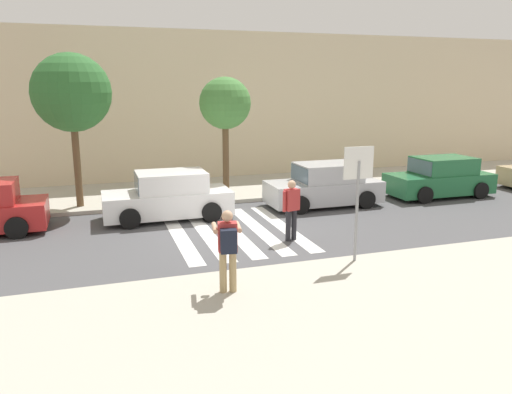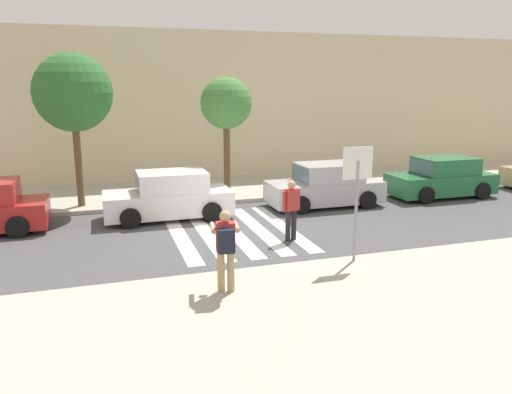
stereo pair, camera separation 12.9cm
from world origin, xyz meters
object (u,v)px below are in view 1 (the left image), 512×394
at_px(stop_sign, 358,178).
at_px(parked_car_green, 440,178).
at_px(photographer_with_backpack, 228,244).
at_px(parked_car_silver, 325,186).
at_px(parked_car_white, 169,197).
at_px(street_tree_west, 71,93).
at_px(pedestrian_crossing, 291,207).
at_px(street_tree_center, 225,104).

xyz_separation_m(stop_sign, parked_car_green, (6.99, 5.82, -1.43)).
bearing_deg(stop_sign, photographer_with_backpack, -165.36).
distance_m(stop_sign, parked_car_silver, 6.32).
relative_size(parked_car_white, street_tree_west, 0.79).
height_order(stop_sign, photographer_with_backpack, stop_sign).
height_order(stop_sign, parked_car_silver, stop_sign).
distance_m(photographer_with_backpack, pedestrian_crossing, 4.24).
bearing_deg(street_tree_center, street_tree_west, 178.82).
bearing_deg(parked_car_white, street_tree_center, 38.85).
height_order(photographer_with_backpack, street_tree_center, street_tree_center).
distance_m(street_tree_west, street_tree_center, 5.28).
distance_m(parked_car_silver, street_tree_center, 4.70).
bearing_deg(street_tree_west, parked_car_green, -8.91).
distance_m(pedestrian_crossing, parked_car_silver, 4.39).
relative_size(parked_car_white, street_tree_center, 0.92).
relative_size(stop_sign, parked_car_green, 0.67).
distance_m(pedestrian_crossing, street_tree_west, 8.52).
relative_size(pedestrian_crossing, street_tree_center, 0.39).
xyz_separation_m(photographer_with_backpack, street_tree_center, (2.27, 8.70, 2.42)).
bearing_deg(pedestrian_crossing, photographer_with_backpack, -129.80).
relative_size(stop_sign, parked_car_white, 0.67).
xyz_separation_m(parked_car_silver, street_tree_center, (-3.14, 1.99, 2.86)).
bearing_deg(parked_car_green, pedestrian_crossing, -155.81).
bearing_deg(parked_car_green, parked_car_white, 180.00).
height_order(parked_car_green, street_tree_west, street_tree_west).
bearing_deg(parked_car_silver, photographer_with_backpack, -128.91).
distance_m(parked_car_silver, street_tree_west, 9.27).
relative_size(stop_sign, photographer_with_backpack, 1.60).
bearing_deg(photographer_with_backpack, stop_sign, 14.64).
relative_size(pedestrian_crossing, street_tree_west, 0.33).
bearing_deg(parked_car_white, parked_car_silver, 0.00).
xyz_separation_m(stop_sign, photographer_with_backpack, (-3.41, -0.89, -0.99)).
height_order(parked_car_white, parked_car_silver, same).
bearing_deg(parked_car_white, parked_car_green, -0.00).
bearing_deg(street_tree_west, parked_car_white, -36.93).
relative_size(pedestrian_crossing, parked_car_silver, 0.42).
xyz_separation_m(pedestrian_crossing, parked_car_white, (-2.91, 3.45, -0.25)).
relative_size(parked_car_green, street_tree_west, 0.79).
bearing_deg(parked_car_green, street_tree_center, 166.24).
distance_m(photographer_with_backpack, parked_car_white, 6.72).
bearing_deg(parked_car_green, street_tree_west, 171.09).
distance_m(photographer_with_backpack, street_tree_west, 9.73).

